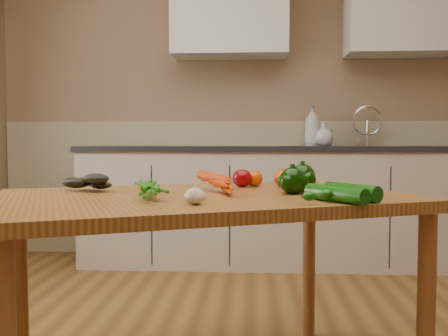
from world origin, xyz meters
The scene contains 18 objects.
room centered at (0.00, 0.17, 1.25)m, with size 4.04×5.04×2.64m.
counter_run centered at (0.21, 2.19, 0.46)m, with size 2.84×0.64×1.14m.
upper_cabinets centered at (0.51, 2.32, 1.95)m, with size 2.15×0.35×0.70m.
table centered at (-0.08, 0.13, 0.66)m, with size 1.63×1.37×0.75m.
soap_bottle_a centered at (0.54, 2.28, 1.06)m, with size 0.12×0.12×0.31m, color silver.
soap_bottle_b centered at (0.66, 2.34, 0.99)m, with size 0.09×0.09×0.19m, color silver.
soap_bottle_c centered at (0.63, 2.27, 0.99)m, with size 0.15×0.15×0.19m, color silver.
carrot_bunch centered at (-0.11, 0.14, 0.78)m, with size 0.26×0.20×0.07m, color #DA3905, non-canonical shape.
leafy_greens centered at (-0.53, 0.23, 0.80)m, with size 0.20×0.18×0.10m, color black, non-canonical shape.
garlic_bulb centered at (-0.08, -0.16, 0.77)m, with size 0.06×0.06×0.05m, color silver.
pepper_a centered at (0.23, 0.20, 0.79)m, with size 0.09×0.09×0.09m, color black.
pepper_b centered at (0.27, 0.28, 0.80)m, with size 0.10×0.10×0.10m, color black.
pepper_c centered at (0.23, 0.16, 0.79)m, with size 0.09×0.09×0.09m, color black.
tomato_a centered at (0.04, 0.41, 0.78)m, with size 0.08×0.08×0.07m, color #80020A.
tomato_b centered at (0.09, 0.45, 0.78)m, with size 0.07×0.07×0.07m, color #D24305.
tomato_c centered at (0.21, 0.42, 0.78)m, with size 0.08×0.08×0.07m, color #D24305.
zucchini_a centered at (0.40, -0.02, 0.77)m, with size 0.05×0.05×0.21m, color #084507.
zucchini_b centered at (0.34, -0.08, 0.77)m, with size 0.05×0.05×0.23m, color #084507.
Camera 1 is at (0.09, -1.62, 0.93)m, focal length 40.00 mm.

